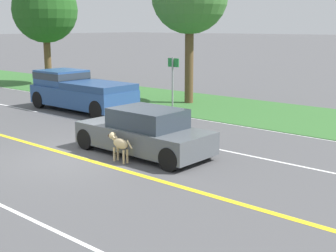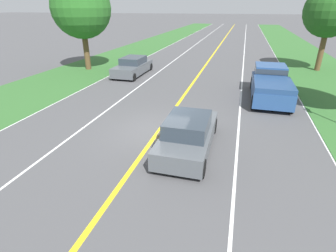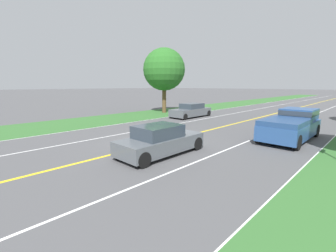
# 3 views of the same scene
# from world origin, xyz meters

# --- Properties ---
(ground_plane) EXTENTS (400.00, 400.00, 0.00)m
(ground_plane) POSITION_xyz_m (0.00, 0.00, 0.00)
(ground_plane) COLOR #4C4C4F
(centre_divider_line) EXTENTS (0.18, 160.00, 0.01)m
(centre_divider_line) POSITION_xyz_m (0.00, 0.00, 0.00)
(centre_divider_line) COLOR yellow
(centre_divider_line) RESTS_ON ground
(lane_edge_line_right) EXTENTS (0.14, 160.00, 0.01)m
(lane_edge_line_right) POSITION_xyz_m (7.00, 0.00, 0.00)
(lane_edge_line_right) COLOR white
(lane_edge_line_right) RESTS_ON ground
(lane_dash_same_dir) EXTENTS (0.10, 160.00, 0.01)m
(lane_dash_same_dir) POSITION_xyz_m (3.50, 0.00, 0.00)
(lane_dash_same_dir) COLOR white
(lane_dash_same_dir) RESTS_ON ground
(grass_verge_right) EXTENTS (6.00, 160.00, 0.03)m
(grass_verge_right) POSITION_xyz_m (10.00, 0.00, 0.01)
(grass_verge_right) COLOR #33662D
(grass_verge_right) RESTS_ON ground
(ego_car) EXTENTS (1.84, 4.35, 1.42)m
(ego_car) POSITION_xyz_m (1.60, -1.20, 0.66)
(ego_car) COLOR #51565B
(ego_car) RESTS_ON ground
(dog) EXTENTS (0.25, 1.06, 0.84)m
(dog) POSITION_xyz_m (0.50, -1.23, 0.54)
(dog) COLOR #D1B784
(dog) RESTS_ON ground
(pickup_truck) EXTENTS (2.14, 5.33, 1.78)m
(pickup_truck) POSITION_xyz_m (5.13, 6.40, 0.91)
(pickup_truck) COLOR #284C84
(pickup_truck) RESTS_ON ground
(roadside_tree_right_far) EXTENTS (4.18, 4.18, 6.92)m
(roadside_tree_right_far) POSITION_xyz_m (9.77, 15.50, 4.80)
(roadside_tree_right_far) COLOR brown
(roadside_tree_right_far) RESTS_ON ground
(street_sign) EXTENTS (0.11, 0.64, 2.43)m
(street_sign) POSITION_xyz_m (8.08, 3.22, 1.53)
(street_sign) COLOR gray
(street_sign) RESTS_ON ground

